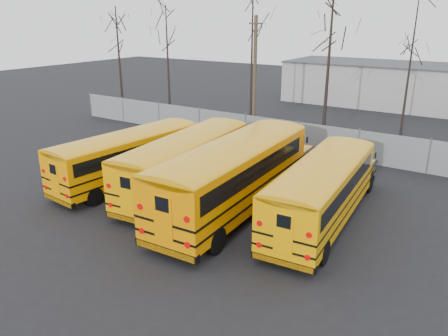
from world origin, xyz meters
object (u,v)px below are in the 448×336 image
Objects in this scene: bus_b at (188,158)px; bus_d at (324,186)px; bus_c at (237,170)px; utility_pole_left at (255,74)px; bus_a at (131,153)px.

bus_b reaches higher than bus_d.
utility_pole_left is (-6.45, 13.05, 2.44)m from bus_c.
bus_a is at bearing -179.14° from bus_d.
bus_c reaches higher than bus_d.
bus_b is at bearing 166.23° from bus_c.
bus_c is at bearing -40.04° from utility_pole_left.
bus_d is (7.01, 0.28, -0.07)m from bus_b.
bus_c reaches higher than bus_b.
bus_d reaches higher than bus_a.
bus_a is 13.28m from utility_pole_left.
bus_b is 7.02m from bus_d.
bus_c is at bearing -16.91° from bus_b.
utility_pole_left is (-3.19, 12.38, 2.64)m from bus_b.
bus_a is 6.65m from bus_c.
bus_a is at bearing -175.25° from bus_b.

